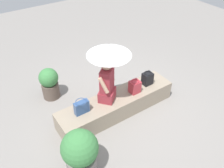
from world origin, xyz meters
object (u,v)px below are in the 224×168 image
object	(u,v)px
person_seated	(107,83)
parasol	(109,50)
planter_near	(49,83)
planter_far	(80,153)
handbag_black	(82,107)
tote_bag_canvas	(135,87)
shoulder_bag_spare	(147,79)

from	to	relation	value
person_seated	parasol	distance (m)	0.67
planter_near	planter_far	world-z (taller)	planter_far
person_seated	handbag_black	size ratio (longest dim) A/B	3.28
person_seated	tote_bag_canvas	xyz separation A→B (m)	(0.58, -0.13, -0.25)
parasol	shoulder_bag_spare	bearing A→B (deg)	-5.74
planter_far	handbag_black	bearing A→B (deg)	59.87
handbag_black	tote_bag_canvas	xyz separation A→B (m)	(1.17, -0.07, -0.00)
handbag_black	shoulder_bag_spare	size ratio (longest dim) A/B	0.96
person_seated	handbag_black	bearing A→B (deg)	-174.37
handbag_black	shoulder_bag_spare	world-z (taller)	shoulder_bag_spare
handbag_black	parasol	bearing A→B (deg)	6.92
person_seated	parasol	world-z (taller)	parasol
person_seated	parasol	bearing A→B (deg)	17.91
person_seated	planter_far	bearing A→B (deg)	-140.75
handbag_black	person_seated	bearing A→B (deg)	5.63
person_seated	tote_bag_canvas	distance (m)	0.65
planter_near	planter_far	bearing A→B (deg)	-99.23
person_seated	shoulder_bag_spare	bearing A→B (deg)	-4.08
tote_bag_canvas	planter_near	world-z (taller)	planter_near
handbag_black	tote_bag_canvas	world-z (taller)	tote_bag_canvas
planter_far	planter_near	bearing A→B (deg)	80.77
parasol	shoulder_bag_spare	xyz separation A→B (m)	(0.90, -0.09, -0.92)
parasol	tote_bag_canvas	world-z (taller)	parasol
person_seated	tote_bag_canvas	bearing A→B (deg)	-12.57
tote_bag_canvas	shoulder_bag_spare	world-z (taller)	shoulder_bag_spare
shoulder_bag_spare	handbag_black	bearing A→B (deg)	179.60
handbag_black	planter_far	size ratio (longest dim) A/B	0.32
parasol	handbag_black	world-z (taller)	parasol
planter_near	planter_far	distance (m)	2.05
planter_near	parasol	bearing A→B (deg)	-55.07
person_seated	planter_far	xyz separation A→B (m)	(-1.06, -0.86, -0.33)
handbag_black	shoulder_bag_spare	distance (m)	1.56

